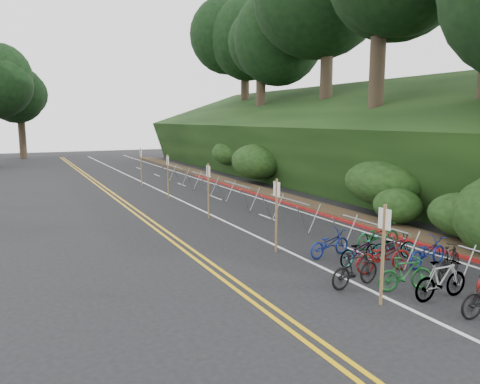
# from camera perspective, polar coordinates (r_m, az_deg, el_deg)

# --- Properties ---
(ground) EXTENTS (120.00, 120.00, 0.00)m
(ground) POSITION_cam_1_polar(r_m,az_deg,el_deg) (11.84, 14.49, -13.52)
(ground) COLOR black
(ground) RESTS_ON ground
(road_markings) EXTENTS (7.47, 80.00, 0.01)m
(road_markings) POSITION_cam_1_polar(r_m,az_deg,el_deg) (20.44, -2.79, -3.69)
(road_markings) COLOR gold
(road_markings) RESTS_ON ground
(red_curb) EXTENTS (0.25, 28.00, 0.10)m
(red_curb) POSITION_cam_1_polar(r_m,az_deg,el_deg) (24.42, 6.40, -1.55)
(red_curb) COLOR maroon
(red_curb) RESTS_ON ground
(embankment) EXTENTS (14.30, 48.14, 9.11)m
(embankment) POSITION_cam_1_polar(r_m,az_deg,el_deg) (33.99, 10.47, 5.58)
(embankment) COLOR black
(embankment) RESTS_ON ground
(tree_cluster) EXTENTS (32.47, 54.06, 18.43)m
(tree_cluster) POSITION_cam_1_polar(r_m,az_deg,el_deg) (35.42, 3.37, 20.37)
(tree_cluster) COLOR #2D2319
(tree_cluster) RESTS_ON ground
(bike_racks_rest) EXTENTS (1.14, 23.00, 1.17)m
(bike_racks_rest) POSITION_cam_1_polar(r_m,az_deg,el_deg) (23.85, -0.34, 0.22)
(bike_racks_rest) COLOR gray
(bike_racks_rest) RESTS_ON ground
(signpost_near) EXTENTS (0.08, 0.40, 2.47)m
(signpost_near) POSITION_cam_1_polar(r_m,az_deg,el_deg) (11.72, 17.05, -6.55)
(signpost_near) COLOR brown
(signpost_near) RESTS_ON ground
(signposts_rest) EXTENTS (0.08, 18.40, 2.50)m
(signposts_rest) POSITION_cam_1_polar(r_m,az_deg,el_deg) (23.77, -6.62, 1.53)
(signposts_rest) COLOR brown
(signposts_rest) RESTS_ON ground
(bike_front) EXTENTS (0.62, 1.70, 1.00)m
(bike_front) POSITION_cam_1_polar(r_m,az_deg,el_deg) (13.01, 13.88, -9.08)
(bike_front) COLOR black
(bike_front) RESTS_ON ground
(bike_valet) EXTENTS (3.21, 8.63, 1.02)m
(bike_valet) POSITION_cam_1_polar(r_m,az_deg,el_deg) (14.05, 22.53, -8.32)
(bike_valet) COLOR slate
(bike_valet) RESTS_ON ground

